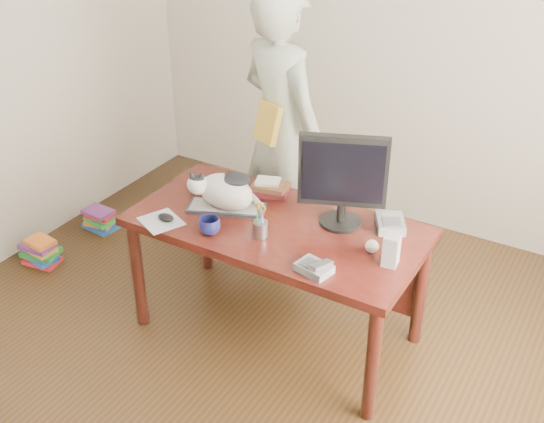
{
  "coord_description": "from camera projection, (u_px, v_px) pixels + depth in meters",
  "views": [
    {
      "loc": [
        1.59,
        -2.14,
        2.67
      ],
      "look_at": [
        0.0,
        0.55,
        0.85
      ],
      "focal_mm": 45.0,
      "sensor_mm": 36.0,
      "label": 1
    }
  ],
  "objects": [
    {
      "name": "room",
      "position": [
        208.0,
        167.0,
        2.95
      ],
      "size": [
        4.5,
        4.5,
        4.5
      ],
      "color": "black",
      "rests_on": "ground"
    },
    {
      "name": "monitor",
      "position": [
        343.0,
        176.0,
        3.54
      ],
      "size": [
        0.45,
        0.3,
        0.53
      ],
      "rotation": [
        0.0,
        0.0,
        0.39
      ],
      "color": "black",
      "rests_on": "desk"
    },
    {
      "name": "keyboard",
      "position": [
        227.0,
        208.0,
        3.82
      ],
      "size": [
        0.46,
        0.31,
        0.03
      ],
      "rotation": [
        0.0,
        0.0,
        0.37
      ],
      "color": "black",
      "rests_on": "desk"
    },
    {
      "name": "person",
      "position": [
        282.0,
        130.0,
        4.33
      ],
      "size": [
        0.8,
        0.67,
        1.88
      ],
      "primitive_type": "imported",
      "rotation": [
        0.0,
        0.0,
        2.77
      ],
      "color": "silver",
      "rests_on": "ground"
    },
    {
      "name": "phone",
      "position": [
        315.0,
        268.0,
        3.3
      ],
      "size": [
        0.19,
        0.15,
        0.08
      ],
      "rotation": [
        0.0,
        0.0,
        -0.21
      ],
      "color": "slate",
      "rests_on": "desk"
    },
    {
      "name": "calculator",
      "position": [
        390.0,
        223.0,
        3.65
      ],
      "size": [
        0.22,
        0.24,
        0.06
      ],
      "rotation": [
        0.0,
        0.0,
        0.51
      ],
      "color": "slate",
      "rests_on": "desk"
    },
    {
      "name": "book_pile_b",
      "position": [
        100.0,
        219.0,
        5.06
      ],
      "size": [
        0.26,
        0.2,
        0.15
      ],
      "color": "#1A499E",
      "rests_on": "ground"
    },
    {
      "name": "book_pile_a",
      "position": [
        41.0,
        252.0,
        4.66
      ],
      "size": [
        0.27,
        0.22,
        0.18
      ],
      "color": "red",
      "rests_on": "ground"
    },
    {
      "name": "mousepad",
      "position": [
        161.0,
        221.0,
        3.72
      ],
      "size": [
        0.28,
        0.27,
        0.0
      ],
      "rotation": [
        0.0,
        0.0,
        -0.43
      ],
      "color": "#B3B9C0",
      "rests_on": "desk"
    },
    {
      "name": "desk",
      "position": [
        284.0,
        240.0,
        3.83
      ],
      "size": [
        1.6,
        0.8,
        0.75
      ],
      "color": "black",
      "rests_on": "ground"
    },
    {
      "name": "baseball",
      "position": [
        372.0,
        246.0,
        3.44
      ],
      "size": [
        0.07,
        0.07,
        0.07
      ],
      "rotation": [
        0.0,
        0.0,
        0.42
      ],
      "color": "white",
      "rests_on": "desk"
    },
    {
      "name": "mouse",
      "position": [
        166.0,
        217.0,
        3.71
      ],
      "size": [
        0.11,
        0.1,
        0.04
      ],
      "rotation": [
        0.0,
        0.0,
        -0.43
      ],
      "color": "black",
      "rests_on": "mousepad"
    },
    {
      "name": "speaker",
      "position": [
        391.0,
        250.0,
        3.32
      ],
      "size": [
        0.08,
        0.09,
        0.16
      ],
      "rotation": [
        0.0,
        0.0,
        0.11
      ],
      "color": "#A9A9AC",
      "rests_on": "desk"
    },
    {
      "name": "pen_cup",
      "position": [
        260.0,
        227.0,
        3.56
      ],
      "size": [
        0.1,
        0.1,
        0.2
      ],
      "rotation": [
        0.0,
        0.0,
        -0.25
      ],
      "color": "gray",
      "rests_on": "desk"
    },
    {
      "name": "cat",
      "position": [
        223.0,
        190.0,
        3.77
      ],
      "size": [
        0.41,
        0.31,
        0.24
      ],
      "rotation": [
        0.0,
        0.0,
        0.37
      ],
      "color": "silver",
      "rests_on": "keyboard"
    },
    {
      "name": "held_book",
      "position": [
        268.0,
        123.0,
        4.14
      ],
      "size": [
        0.2,
        0.16,
        0.25
      ],
      "rotation": [
        0.0,
        0.0,
        -0.37
      ],
      "color": "gold",
      "rests_on": "person"
    },
    {
      "name": "book_stack",
      "position": [
        270.0,
        188.0,
        3.98
      ],
      "size": [
        0.25,
        0.21,
        0.08
      ],
      "rotation": [
        0.0,
        0.0,
        0.24
      ],
      "color": "#461217",
      "rests_on": "desk"
    },
    {
      "name": "coffee_mug",
      "position": [
        209.0,
        226.0,
        3.59
      ],
      "size": [
        0.16,
        0.16,
        0.09
      ],
      "primitive_type": "imported",
      "rotation": [
        0.0,
        0.0,
        0.48
      ],
      "color": "black",
      "rests_on": "desk"
    }
  ]
}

